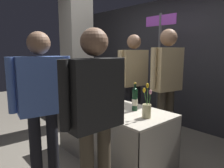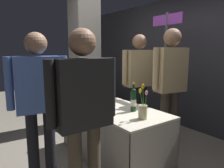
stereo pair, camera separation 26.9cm
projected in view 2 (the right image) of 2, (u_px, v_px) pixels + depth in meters
name	position (u px, v px, depth m)	size (l,w,h in m)	color
ground_plane	(112.00, 158.00, 2.87)	(12.00, 12.00, 0.00)	gray
back_partition	(198.00, 64.00, 3.74)	(7.60, 0.12, 2.45)	#2D2D33
concrete_pillar	(84.00, 37.00, 4.04)	(0.47, 0.47, 3.42)	gray
tasting_table	(112.00, 123.00, 2.78)	(1.61, 0.73, 0.73)	beige
featured_wine_bottle	(101.00, 94.00, 2.86)	(0.07, 0.07, 0.34)	black
display_bottle_0	(107.00, 93.00, 2.99)	(0.08, 0.08, 0.29)	black
display_bottle_1	(91.00, 89.00, 3.20)	(0.08, 0.08, 0.32)	#192333
display_bottle_2	(102.00, 87.00, 3.40)	(0.07, 0.07, 0.33)	black
display_bottle_3	(133.00, 99.00, 2.51)	(0.07, 0.07, 0.35)	black
display_bottle_4	(99.00, 93.00, 3.00)	(0.08, 0.08, 0.29)	black
wine_glass_near_vendor	(99.00, 99.00, 2.70)	(0.08, 0.08, 0.14)	silver
flower_vase	(143.00, 110.00, 2.24)	(0.10, 0.10, 0.39)	tan
vendor_presenter	(171.00, 78.00, 2.96)	(0.29, 0.60, 1.76)	#4C4233
vendor_assistant	(139.00, 75.00, 3.53)	(0.28, 0.63, 1.72)	black
taster_foreground_right	(39.00, 95.00, 2.20)	(0.29, 0.62, 1.65)	black
taster_foreground_left	(84.00, 107.00, 1.76)	(0.23, 0.64, 1.65)	#4C4233
booth_signpost	(165.00, 61.00, 3.42)	(0.59, 0.04, 2.06)	#47474C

